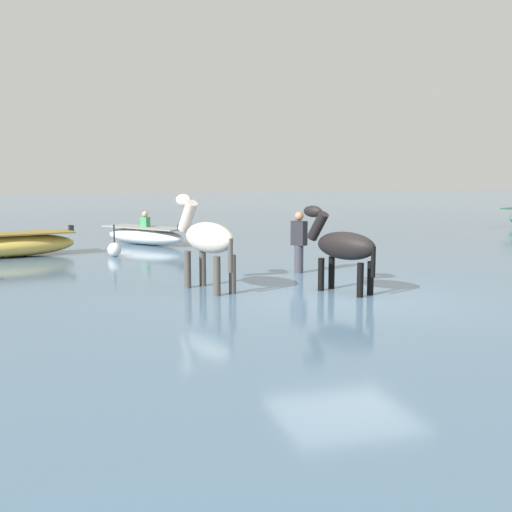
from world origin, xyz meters
TOP-DOWN VIEW (x-y plane):
  - ground_plane at (0.00, 0.00)m, footprint 120.00×120.00m
  - water_surface at (0.00, 10.00)m, footprint 90.00×90.00m
  - horse_lead_black at (0.13, 0.43)m, footprint 1.08×1.63m
  - horse_trailing_pinto at (-2.25, 1.35)m, footprint 1.01×1.88m
  - boat_mid_channel at (-6.18, 7.52)m, footprint 3.34×1.81m
  - boat_near_starboard at (-2.51, 9.46)m, footprint 2.63×2.95m
  - person_spectator_far at (0.14, 2.83)m, footprint 0.35×0.38m
  - channel_buoy at (-3.62, 6.82)m, footprint 0.37×0.37m

SIDE VIEW (x-z plane):
  - ground_plane at x=0.00m, z-range 0.00..0.00m
  - water_surface at x=0.00m, z-range 0.00..0.26m
  - channel_buoy at x=-3.62m, z-range 0.03..0.88m
  - boat_near_starboard at x=-2.51m, z-range 0.03..1.05m
  - boat_mid_channel at x=-6.18m, z-range 0.19..0.96m
  - person_spectator_far at x=0.14m, z-range 0.05..1.68m
  - horse_lead_black at x=0.13m, z-range 0.17..2.02m
  - horse_trailing_pinto at x=-2.25m, z-range 0.19..2.26m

